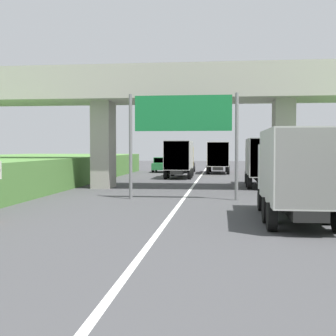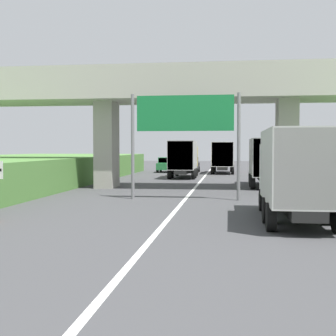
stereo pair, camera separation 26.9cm
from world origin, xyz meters
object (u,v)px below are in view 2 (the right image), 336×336
object	(u,v)px
truck_silver	(266,160)
car_green	(166,165)
overhead_highway_sign	(185,121)
car_black	(191,165)
truck_yellow	(184,157)
truck_red	(223,156)
truck_white	(295,170)

from	to	relation	value
truck_silver	car_green	size ratio (longest dim) A/B	1.78
overhead_highway_sign	truck_silver	bearing A→B (deg)	61.14
truck_silver	car_black	bearing A→B (deg)	110.28
overhead_highway_sign	truck_yellow	bearing A→B (deg)	95.68
truck_red	car_green	bearing A→B (deg)	166.79
truck_white	truck_yellow	world-z (taller)	same
overhead_highway_sign	truck_yellow	distance (m)	18.64
truck_silver	truck_yellow	distance (m)	11.55
truck_yellow	overhead_highway_sign	bearing A→B (deg)	-84.32
car_black	truck_red	bearing A→B (deg)	-20.18
truck_white	car_green	distance (m)	36.24
truck_silver	truck_red	size ratio (longest dim) A/B	1.00
overhead_highway_sign	truck_white	xyz separation A→B (m)	(4.79, -6.77, -2.30)
truck_yellow	truck_white	bearing A→B (deg)	-75.25
overhead_highway_sign	car_black	bearing A→B (deg)	93.97
truck_yellow	car_green	size ratio (longest dim) A/B	1.78
truck_silver	truck_red	xyz separation A→B (m)	(-3.32, 17.50, 0.00)
truck_red	car_green	world-z (taller)	truck_red
overhead_highway_sign	car_green	distance (m)	28.76
truck_silver	truck_yellow	bearing A→B (deg)	126.41
truck_white	truck_red	size ratio (longest dim) A/B	1.00
truck_white	truck_yellow	bearing A→B (deg)	104.75
truck_red	car_black	xyz separation A→B (m)	(-3.64, 1.34, -1.08)
overhead_highway_sign	car_black	world-z (taller)	overhead_highway_sign
overhead_highway_sign	truck_red	distance (m)	26.77
car_black	overhead_highway_sign	bearing A→B (deg)	-86.03
overhead_highway_sign	truck_white	size ratio (longest dim) A/B	0.81
car_green	car_black	size ratio (longest dim) A/B	1.00
truck_yellow	car_green	bearing A→B (deg)	107.19
car_green	truck_white	bearing A→B (deg)	-74.57
truck_red	car_black	distance (m)	4.02
car_green	car_black	xyz separation A→B (m)	(2.91, -0.20, 0.00)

